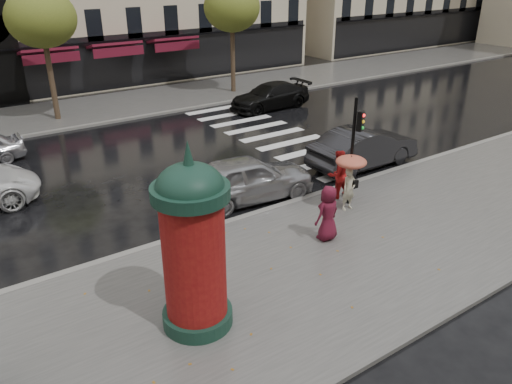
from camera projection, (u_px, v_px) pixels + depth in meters
ground at (301, 261)px, 14.10m from camera, size 160.00×160.00×0.00m
near_sidewalk at (313, 267)px, 13.70m from camera, size 90.00×7.00×0.12m
far_sidewalk at (90, 110)px, 28.31m from camera, size 90.00×6.00×0.12m
near_kerb at (243, 218)px, 16.32m from camera, size 90.00×0.25×0.14m
far_kerb at (108, 122)px, 26.06m from camera, size 90.00×0.25×0.14m
zebra_crossing at (273, 135)px, 24.37m from camera, size 3.60×11.75×0.01m
tree_far_left at (41, 19)px, 24.40m from camera, size 3.40×3.40×6.64m
tree_far_right at (232, 8)px, 30.03m from camera, size 3.40×3.40×6.64m
woman_umbrella at (350, 174)px, 16.27m from camera, size 1.01×1.01×1.94m
woman_red at (338, 174)px, 17.30m from camera, size 0.86×0.68×1.73m
man_burgundy at (328, 213)px, 14.64m from camera, size 0.88×0.62×1.70m
morris_column at (193, 243)px, 10.63m from camera, size 1.64×1.64×4.42m
traffic_light at (355, 142)px, 16.22m from camera, size 0.28×0.36×3.70m
car_silver at (248, 178)px, 17.40m from camera, size 4.96×2.47×1.62m
car_darkgrey at (364, 148)px, 20.31m from camera, size 4.91×1.75×1.61m
car_black at (270, 96)px, 28.53m from camera, size 4.93×2.09×1.42m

